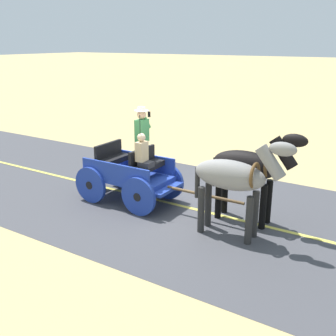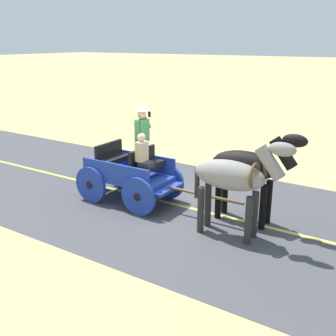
# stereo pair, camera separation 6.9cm
# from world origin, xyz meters

# --- Properties ---
(ground_plane) EXTENTS (200.00, 200.00, 0.00)m
(ground_plane) POSITION_xyz_m (0.00, 0.00, 0.00)
(ground_plane) COLOR tan
(road_surface) EXTENTS (6.47, 160.00, 0.01)m
(road_surface) POSITION_xyz_m (0.00, 0.00, 0.00)
(road_surface) COLOR #424247
(road_surface) RESTS_ON ground
(road_centre_stripe) EXTENTS (0.12, 160.00, 0.00)m
(road_centre_stripe) POSITION_xyz_m (0.00, 0.00, 0.01)
(road_centre_stripe) COLOR #DBCC4C
(road_centre_stripe) RESTS_ON road_surface
(horse_drawn_carriage) EXTENTS (1.42, 4.50, 2.50)m
(horse_drawn_carriage) POSITION_xyz_m (0.37, -0.81, 0.82)
(horse_drawn_carriage) COLOR #1E3899
(horse_drawn_carriage) RESTS_ON ground
(horse_near_side) EXTENTS (0.56, 2.13, 2.21)m
(horse_near_side) POSITION_xyz_m (-0.05, 2.22, 1.32)
(horse_near_side) COLOR black
(horse_near_side) RESTS_ON ground
(horse_off_side) EXTENTS (0.61, 2.13, 2.21)m
(horse_off_side) POSITION_xyz_m (0.81, 2.22, 1.32)
(horse_off_side) COLOR gray
(horse_off_side) RESTS_ON ground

